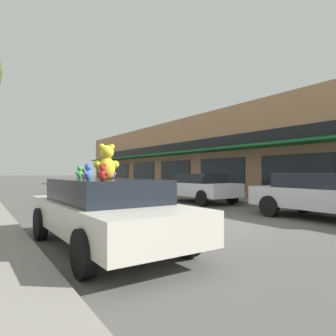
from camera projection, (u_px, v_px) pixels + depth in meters
The scene contains 12 objects.
ground_plane at pixel (219, 226), 8.46m from camera, with size 260.00×260.00×0.00m, color #514F4C.
sidewalk_far at pixel (335, 209), 11.81m from camera, with size 2.68×90.00×0.14m.
storefront_row at pixel (245, 158), 27.97m from camera, with size 17.41×37.00×5.64m.
plush_art_car at pixel (105, 210), 6.05m from camera, with size 2.16×4.83×1.38m.
teddy_bear_giant at pixel (107, 162), 6.03m from camera, with size 0.54×0.35×0.71m.
teddy_bear_brown at pixel (84, 174), 6.29m from camera, with size 0.16×0.15×0.23m.
teddy_bear_green at pixel (80, 172), 6.95m from camera, with size 0.22×0.16×0.29m.
teddy_bear_pink at pixel (112, 173), 6.73m from camera, with size 0.17×0.17×0.25m.
teddy_bear_red at pixel (103, 173), 4.97m from camera, with size 0.18×0.20×0.28m.
teddy_bear_blue at pixel (88, 172), 5.13m from camera, with size 0.20×0.19×0.29m.
parked_car_far_left at pixel (328, 194), 9.49m from camera, with size 2.17×4.74×1.50m.
parked_car_far_center at pixel (200, 187), 14.87m from camera, with size 2.04×4.09×1.44m.
Camera 1 is at (-5.81, -6.34, 1.53)m, focal length 32.00 mm.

